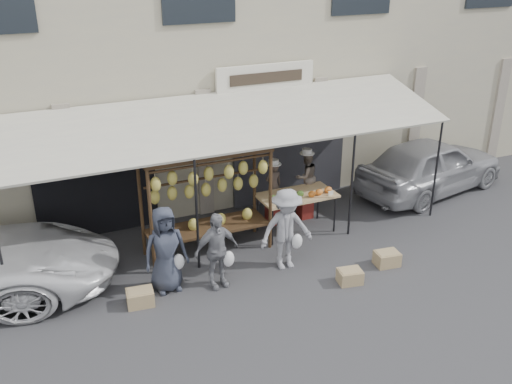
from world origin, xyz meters
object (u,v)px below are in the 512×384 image
customer_mid (216,251)px  crate_far (140,298)px  sedan (431,165)px  banana_rack (206,183)px  produce_table (298,196)px  crate_near_a (350,276)px  vendor_left (273,185)px  vendor_right (306,177)px  customer_right (286,229)px  crate_near_b (387,259)px  customer_left (165,250)px

customer_mid → crate_far: 1.59m
sedan → banana_rack: bearing=85.0°
produce_table → crate_near_a: size_ratio=3.83×
vendor_left → vendor_right: size_ratio=0.91×
vendor_right → crate_far: vendor_right is taller
vendor_right → crate_near_a: 3.06m
produce_table → customer_mid: (-2.40, -1.33, -0.12)m
customer_right → banana_rack: bearing=137.2°
banana_rack → sedan: size_ratio=0.61×
crate_near_b → crate_far: 4.89m
crate_near_b → sedan: bearing=39.2°
banana_rack → crate_near_b: banana_rack is taller
vendor_left → crate_near_b: (1.27, -2.62, -0.81)m
produce_table → customer_left: customer_left is taller
produce_table → crate_near_a: bearing=-91.7°
crate_far → produce_table: bearing=19.2°
banana_rack → crate_far: 2.62m
vendor_left → crate_near_b: vendor_left is taller
produce_table → vendor_right: 0.81m
crate_far → sedan: size_ratio=0.11×
banana_rack → crate_near_b: (3.07, -1.98, -1.42)m
crate_near_b → vendor_left: bearing=115.9°
customer_right → sedan: bearing=22.7°
customer_right → crate_near_b: bearing=-19.5°
produce_table → crate_far: bearing=-160.8°
produce_table → sedan: 4.24m
customer_mid → crate_near_b: bearing=-18.9°
vendor_right → crate_far: size_ratio=2.53×
vendor_right → crate_near_a: bearing=68.9°
customer_left → customer_right: size_ratio=0.99×
vendor_right → crate_far: (-4.41, -1.94, -0.89)m
sedan → crate_far: bearing=92.7°
customer_left → vendor_right: bearing=20.9°
produce_table → crate_near_b: bearing=-64.4°
customer_mid → sedan: 6.88m
sedan → vendor_right: bearing=79.5°
vendor_left → customer_right: (-0.62, -1.85, -0.12)m
customer_mid → crate_near_a: 2.59m
vendor_right → customer_mid: bearing=23.9°
crate_near_a → crate_far: bearing=166.4°
sedan → vendor_left: bearing=79.3°
crate_near_a → customer_right: bearing=129.8°
banana_rack → sedan: 6.39m
banana_rack → vendor_right: size_ratio=2.18×
banana_rack → customer_left: size_ratio=1.56×
crate_near_b → customer_mid: bearing=168.4°
customer_left → vendor_left: bearing=26.5°
banana_rack → crate_near_a: bearing=-47.6°
customer_left → customer_mid: 0.93m
customer_mid → crate_near_b: customer_mid is taller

